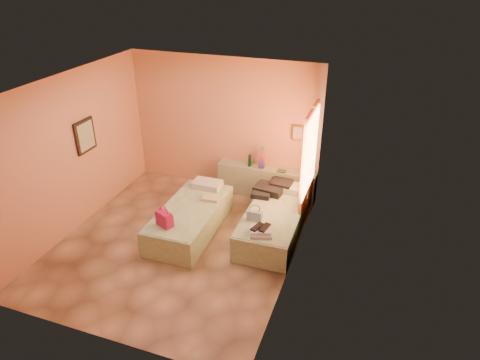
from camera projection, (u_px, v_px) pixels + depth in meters
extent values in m
plane|color=tan|center=(179.00, 242.00, 7.55)|extent=(4.50, 4.50, 0.00)
cube|color=tan|center=(224.00, 125.00, 8.77)|extent=(4.00, 0.02, 2.80)
cube|color=tan|center=(71.00, 154.00, 7.48)|extent=(0.02, 4.50, 2.80)
cube|color=tan|center=(295.00, 192.00, 6.30)|extent=(0.02, 4.50, 2.80)
cube|color=silver|center=(166.00, 86.00, 6.24)|extent=(4.00, 4.50, 0.02)
cube|color=beige|center=(311.00, 153.00, 7.31)|extent=(0.02, 1.10, 1.40)
cube|color=orange|center=(305.00, 174.00, 7.36)|extent=(0.05, 0.55, 2.20)
cube|color=orange|center=(312.00, 160.00, 7.86)|extent=(0.05, 0.45, 2.20)
cube|color=black|center=(85.00, 136.00, 7.71)|extent=(0.04, 0.50, 0.60)
cube|color=gold|center=(298.00, 133.00, 8.26)|extent=(0.25, 0.04, 0.30)
cube|color=gray|center=(266.00, 182.00, 8.86)|extent=(2.05, 0.30, 0.65)
cube|color=beige|center=(190.00, 219.00, 7.75)|extent=(0.93, 2.01, 0.50)
cube|color=beige|center=(274.00, 223.00, 7.65)|extent=(0.93, 2.01, 0.50)
cylinder|color=#153C25|center=(250.00, 161.00, 8.72)|extent=(0.09, 0.09, 0.25)
cube|color=#B2164F|center=(262.00, 158.00, 8.61)|extent=(0.10, 0.10, 0.44)
cylinder|color=#559C70|center=(250.00, 163.00, 8.87)|extent=(0.15, 0.15, 0.03)
cube|color=#2A4E30|center=(282.00, 171.00, 8.55)|extent=(0.17, 0.13, 0.03)
cube|color=white|center=(308.00, 167.00, 8.42)|extent=(0.28, 0.28, 0.29)
cube|color=#B2164F|center=(164.00, 219.00, 7.07)|extent=(0.33, 0.26, 0.27)
cube|color=tan|center=(211.00, 198.00, 7.88)|extent=(0.33, 0.28, 0.05)
cube|color=black|center=(272.00, 189.00, 8.07)|extent=(0.61, 0.61, 0.17)
cube|color=#4362A1|center=(255.00, 215.00, 7.24)|extent=(0.27, 0.12, 0.17)
cube|color=silver|center=(261.00, 232.00, 6.88)|extent=(0.42, 0.39, 0.10)
cube|color=black|center=(261.00, 228.00, 6.87)|extent=(0.27, 0.31, 0.03)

